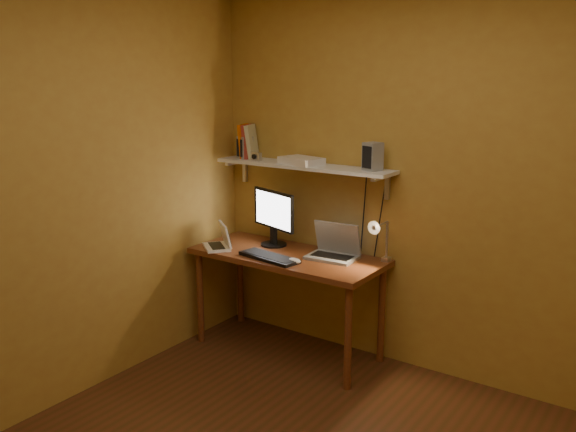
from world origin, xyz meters
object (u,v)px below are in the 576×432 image
Objects in this scene: laptop at (334,248)px; mouse at (294,261)px; speaker_right at (373,157)px; wall_shelf at (303,166)px; router at (301,161)px; desk at (288,265)px; shelf_camera at (256,157)px; desk_lamp at (380,235)px; netbook at (220,241)px; speaker_left at (245,148)px; keyboard at (269,257)px; monitor at (273,215)px.

laptop is 3.47× the size of mouse.
laptop is at bearing -140.09° from speaker_right.
wall_shelf is 0.04m from router.
desk is at bearing 145.03° from mouse.
speaker_right reaches higher than shelf_camera.
speaker_right is at bearing 144.49° from desk_lamp.
shelf_camera is (-0.38, -0.05, 0.05)m from wall_shelf.
shelf_camera is (-1.04, 0.01, 0.45)m from desk_lamp.
netbook is at bearing -165.98° from desk_lamp.
desk_lamp reaches higher than laptop.
mouse is (-0.15, -0.28, -0.05)m from laptop.
speaker_left is at bearing 160.65° from desk.
router is at bearing 73.09° from netbook.
mouse is 1.04m from speaker_left.
router is at bearing 94.19° from keyboard.
monitor reaches higher than mouse.
router is at bearing 91.42° from desk.
monitor is at bearing -179.78° from desk_lamp.
router reaches higher than desk.
monitor is 0.41m from keyboard.
netbook reaches higher than mouse.
monitor is 1.49× the size of router.
speaker_right is 0.63× the size of router.
laptop is 2.09× the size of speaker_left.
shelf_camera is at bearing 160.05° from mouse.
keyboard is 1.54× the size of router.
keyboard reaches higher than desk.
shelf_camera reaches higher than desk_lamp.
laptop is (0.53, -0.01, -0.17)m from monitor.
netbook is 1.29m from speaker_right.
mouse is at bearing -123.02° from laptop.
wall_shelf is at bearing 93.68° from keyboard.
wall_shelf reaches higher than netbook.
monitor is 0.52m from mouse.
router is at bearing 18.02° from speaker_left.
speaker_left reaches higher than laptop.
desk is 8.29× the size of speaker_left.
keyboard is at bearing -17.75° from speaker_left.
laptop is 0.37m from desk_lamp.
netbook is 0.66m from mouse.
wall_shelf is at bearing 73.98° from netbook.
desk is 13.06× the size of shelf_camera.
router is (0.52, -0.00, -0.06)m from speaker_left.
netbook is at bearing -161.80° from desk.
speaker_right is (0.38, 0.37, 0.70)m from mouse.
shelf_camera is 0.36× the size of router.
wall_shelf is 4.66× the size of router.
desk is 0.26m from mouse.
laptop is 1.18× the size of router.
shelf_camera reaches higher than router.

